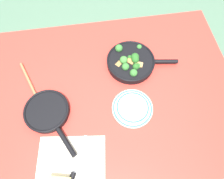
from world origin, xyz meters
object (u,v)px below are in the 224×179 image
(skillet_broccoli, at_px, (131,62))
(grater_knife, at_px, (74,171))
(wooden_spoon, at_px, (36,95))
(dinner_plate_stack, at_px, (132,108))
(skillet_eggs, at_px, (47,112))

(skillet_broccoli, relative_size, grater_knife, 1.64)
(skillet_broccoli, bearing_deg, grater_knife, -116.04)
(skillet_broccoli, xyz_separation_m, wooden_spoon, (-0.53, -0.12, -0.02))
(grater_knife, xyz_separation_m, dinner_plate_stack, (0.32, 0.26, 0.00))
(skillet_broccoli, xyz_separation_m, dinner_plate_stack, (-0.04, -0.27, -0.01))
(wooden_spoon, distance_m, dinner_plate_stack, 0.51)
(grater_knife, relative_size, dinner_plate_stack, 1.15)
(grater_knife, bearing_deg, wooden_spoon, 49.46)
(skillet_eggs, bearing_deg, dinner_plate_stack, 57.37)
(skillet_broccoli, distance_m, wooden_spoon, 0.55)
(wooden_spoon, bearing_deg, dinner_plate_stack, 51.23)
(skillet_broccoli, relative_size, wooden_spoon, 1.12)
(grater_knife, distance_m, dinner_plate_stack, 0.41)
(skillet_broccoli, xyz_separation_m, grater_knife, (-0.36, -0.52, -0.02))
(wooden_spoon, distance_m, grater_knife, 0.44)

